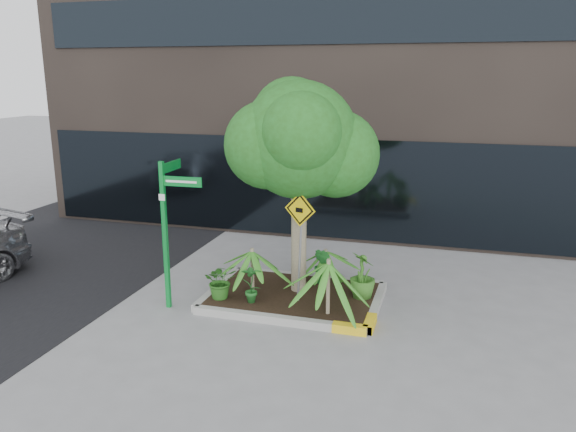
# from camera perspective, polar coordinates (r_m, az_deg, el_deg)

# --- Properties ---
(ground) EXTENTS (80.00, 80.00, 0.00)m
(ground) POSITION_cam_1_polar(r_m,az_deg,el_deg) (10.88, -0.84, -9.04)
(ground) COLOR gray
(ground) RESTS_ON ground
(asphalt_road) EXTENTS (7.00, 80.00, 0.01)m
(asphalt_road) POSITION_cam_1_polar(r_m,az_deg,el_deg) (14.11, -27.06, -5.09)
(asphalt_road) COLOR black
(asphalt_road) RESTS_ON ground
(planter) EXTENTS (3.35, 2.36, 0.15)m
(planter) POSITION_cam_1_polar(r_m,az_deg,el_deg) (11.02, 0.74, -8.15)
(planter) COLOR #9E9E99
(planter) RESTS_ON ground
(tree) EXTENTS (2.84, 2.52, 4.26)m
(tree) POSITION_cam_1_polar(r_m,az_deg,el_deg) (10.50, 1.17, 7.73)
(tree) COLOR tan
(tree) RESTS_ON ground
(palm_front) EXTENTS (1.14, 1.14, 1.27)m
(palm_front) POSITION_cam_1_polar(r_m,az_deg,el_deg) (9.84, 4.14, -4.77)
(palm_front) COLOR tan
(palm_front) RESTS_ON ground
(palm_left) EXTENTS (1.02, 1.02, 1.14)m
(palm_left) POSITION_cam_1_polar(r_m,az_deg,el_deg) (10.80, -3.67, -3.59)
(palm_left) COLOR tan
(palm_left) RESTS_ON ground
(palm_back) EXTENTS (0.76, 0.76, 0.84)m
(palm_back) POSITION_cam_1_polar(r_m,az_deg,el_deg) (11.53, 3.85, -3.59)
(palm_back) COLOR tan
(palm_back) RESTS_ON ground
(shrub_a) EXTENTS (0.84, 0.84, 0.69)m
(shrub_a) POSITION_cam_1_polar(r_m,az_deg,el_deg) (10.78, -6.83, -6.54)
(shrub_a) COLOR #26601B
(shrub_a) RESTS_ON planter
(shrub_b) EXTENTS (0.70, 0.70, 0.89)m
(shrub_b) POSITION_cam_1_polar(r_m,az_deg,el_deg) (10.79, 7.59, -5.97)
(shrub_b) COLOR #357122
(shrub_b) RESTS_ON planter
(shrub_c) EXTENTS (0.44, 0.44, 0.74)m
(shrub_c) POSITION_cam_1_polar(r_m,az_deg,el_deg) (10.52, -3.69, -6.86)
(shrub_c) COLOR #1D6020
(shrub_c) RESTS_ON planter
(shrub_d) EXTENTS (0.59, 0.59, 0.77)m
(shrub_d) POSITION_cam_1_polar(r_m,az_deg,el_deg) (11.41, 3.61, -5.06)
(shrub_d) COLOR #1F6B27
(shrub_d) RESTS_ON planter
(street_sign_post) EXTENTS (0.83, 0.82, 2.79)m
(street_sign_post) POSITION_cam_1_polar(r_m,az_deg,el_deg) (10.51, -12.07, -0.26)
(street_sign_post) COLOR #0C8930
(street_sign_post) RESTS_ON ground
(cattle_sign) EXTENTS (0.62, 0.21, 2.08)m
(cattle_sign) POSITION_cam_1_polar(r_m,az_deg,el_deg) (10.29, 1.23, -1.24)
(cattle_sign) COLOR slate
(cattle_sign) RESTS_ON ground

